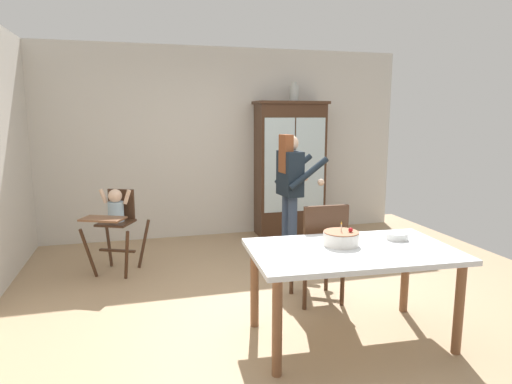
{
  "coord_description": "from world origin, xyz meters",
  "views": [
    {
      "loc": [
        -1.26,
        -3.72,
        1.74
      ],
      "look_at": [
        -0.06,
        0.7,
        0.95
      ],
      "focal_mm": 30.96,
      "sensor_mm": 36.0,
      "label": 1
    }
  ],
  "objects_px": {
    "high_chair_with_toddler": "(116,215)",
    "adult_person": "(290,183)",
    "ceramic_vase": "(294,93)",
    "serving_bowl": "(397,236)",
    "birthday_cake": "(341,238)",
    "china_cabinet": "(290,168)",
    "dining_chair_far_side": "(321,246)",
    "dining_table": "(352,260)"
  },
  "relations": [
    {
      "from": "high_chair_with_toddler",
      "to": "adult_person",
      "type": "height_order",
      "value": "adult_person"
    },
    {
      "from": "ceramic_vase",
      "to": "serving_bowl",
      "type": "xyz_separation_m",
      "value": [
        -0.18,
        -3.0,
        -1.3
      ]
    },
    {
      "from": "ceramic_vase",
      "to": "birthday_cake",
      "type": "relative_size",
      "value": 0.96
    },
    {
      "from": "china_cabinet",
      "to": "high_chair_with_toddler",
      "type": "distance_m",
      "value": 2.67
    },
    {
      "from": "high_chair_with_toddler",
      "to": "birthday_cake",
      "type": "distance_m",
      "value": 2.64
    },
    {
      "from": "adult_person",
      "to": "birthday_cake",
      "type": "height_order",
      "value": "adult_person"
    },
    {
      "from": "birthday_cake",
      "to": "china_cabinet",
      "type": "bearing_deg",
      "value": 78.01
    },
    {
      "from": "dining_chair_far_side",
      "to": "china_cabinet",
      "type": "bearing_deg",
      "value": -102.04
    },
    {
      "from": "ceramic_vase",
      "to": "dining_table",
      "type": "relative_size",
      "value": 0.17
    },
    {
      "from": "birthday_cake",
      "to": "dining_chair_far_side",
      "type": "bearing_deg",
      "value": 81.68
    },
    {
      "from": "birthday_cake",
      "to": "adult_person",
      "type": "bearing_deg",
      "value": 83.42
    },
    {
      "from": "adult_person",
      "to": "dining_chair_far_side",
      "type": "xyz_separation_m",
      "value": [
        -0.12,
        -1.2,
        -0.41
      ]
    },
    {
      "from": "adult_person",
      "to": "dining_table",
      "type": "xyz_separation_m",
      "value": [
        -0.16,
        -1.88,
        -0.32
      ]
    },
    {
      "from": "dining_table",
      "to": "china_cabinet",
      "type": "bearing_deg",
      "value": 79.15
    },
    {
      "from": "serving_bowl",
      "to": "dining_chair_far_side",
      "type": "relative_size",
      "value": 0.19
    },
    {
      "from": "china_cabinet",
      "to": "serving_bowl",
      "type": "relative_size",
      "value": 10.82
    },
    {
      "from": "ceramic_vase",
      "to": "high_chair_with_toddler",
      "type": "height_order",
      "value": "ceramic_vase"
    },
    {
      "from": "birthday_cake",
      "to": "high_chair_with_toddler",
      "type": "bearing_deg",
      "value": 132.4
    },
    {
      "from": "china_cabinet",
      "to": "dining_table",
      "type": "relative_size",
      "value": 1.21
    },
    {
      "from": "china_cabinet",
      "to": "dining_table",
      "type": "distance_m",
      "value": 3.22
    },
    {
      "from": "dining_table",
      "to": "birthday_cake",
      "type": "distance_m",
      "value": 0.19
    },
    {
      "from": "dining_table",
      "to": "adult_person",
      "type": "bearing_deg",
      "value": 85.05
    },
    {
      "from": "china_cabinet",
      "to": "ceramic_vase",
      "type": "height_order",
      "value": "ceramic_vase"
    },
    {
      "from": "china_cabinet",
      "to": "high_chair_with_toddler",
      "type": "xyz_separation_m",
      "value": [
        -2.42,
        -1.08,
        -0.33
      ]
    },
    {
      "from": "serving_bowl",
      "to": "ceramic_vase",
      "type": "bearing_deg",
      "value": 86.6
    },
    {
      "from": "ceramic_vase",
      "to": "dining_chair_far_side",
      "type": "distance_m",
      "value": 2.96
    },
    {
      "from": "china_cabinet",
      "to": "adult_person",
      "type": "bearing_deg",
      "value": -109.16
    },
    {
      "from": "china_cabinet",
      "to": "ceramic_vase",
      "type": "relative_size",
      "value": 7.21
    },
    {
      "from": "ceramic_vase",
      "to": "high_chair_with_toddler",
      "type": "relative_size",
      "value": 0.28
    },
    {
      "from": "high_chair_with_toddler",
      "to": "dining_table",
      "type": "distance_m",
      "value": 2.75
    },
    {
      "from": "high_chair_with_toddler",
      "to": "dining_table",
      "type": "bearing_deg",
      "value": -23.75
    },
    {
      "from": "birthday_cake",
      "to": "dining_chair_far_side",
      "type": "xyz_separation_m",
      "value": [
        0.08,
        0.56,
        -0.24
      ]
    },
    {
      "from": "high_chair_with_toddler",
      "to": "adult_person",
      "type": "distance_m",
      "value": 2.01
    },
    {
      "from": "high_chair_with_toddler",
      "to": "adult_person",
      "type": "xyz_separation_m",
      "value": [
        1.98,
        -0.18,
        0.31
      ]
    },
    {
      "from": "ceramic_vase",
      "to": "serving_bowl",
      "type": "height_order",
      "value": "ceramic_vase"
    },
    {
      "from": "high_chair_with_toddler",
      "to": "ceramic_vase",
      "type": "bearing_deg",
      "value": 48.54
    },
    {
      "from": "adult_person",
      "to": "dining_chair_far_side",
      "type": "height_order",
      "value": "adult_person"
    },
    {
      "from": "serving_bowl",
      "to": "birthday_cake",
      "type": "bearing_deg",
      "value": -176.65
    },
    {
      "from": "adult_person",
      "to": "dining_table",
      "type": "height_order",
      "value": "adult_person"
    },
    {
      "from": "dining_table",
      "to": "serving_bowl",
      "type": "bearing_deg",
      "value": 16.87
    },
    {
      "from": "birthday_cake",
      "to": "ceramic_vase",
      "type": "bearing_deg",
      "value": 77.1
    },
    {
      "from": "dining_chair_far_side",
      "to": "high_chair_with_toddler",
      "type": "bearing_deg",
      "value": -35.91
    }
  ]
}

